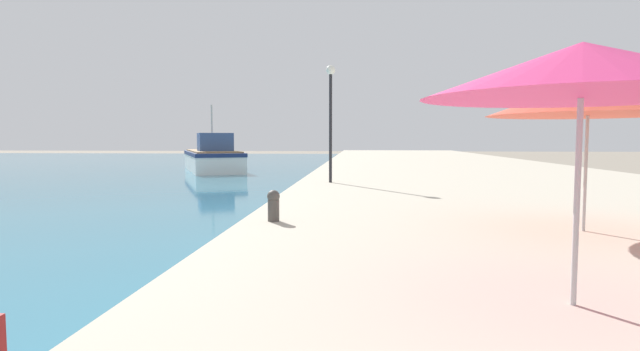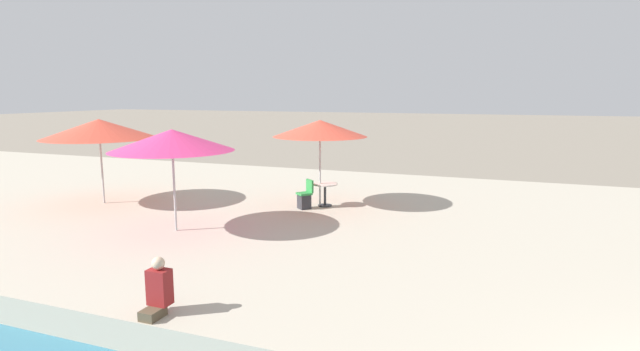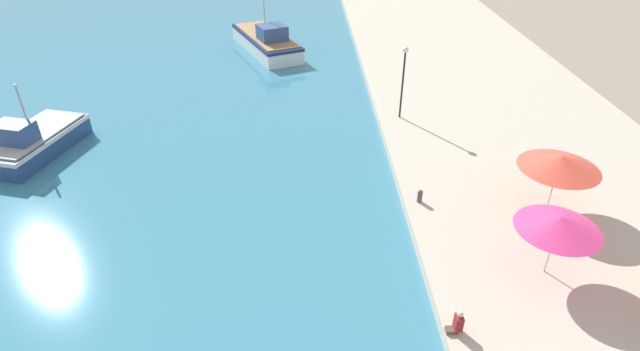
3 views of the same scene
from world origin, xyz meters
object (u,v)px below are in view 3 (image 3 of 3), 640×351
object	(u,v)px
cafe_umbrella_white	(559,223)
mooring_bollard	(420,196)
fishing_boat_mid	(267,41)
cafe_umbrella_striped	(560,162)
person_at_quay	(457,323)
lamppost	(404,71)
fishing_boat_near	(33,141)

from	to	relation	value
cafe_umbrella_white	mooring_bollard	bearing A→B (deg)	129.04
cafe_umbrella_white	fishing_boat_mid	bearing A→B (deg)	113.30
fishing_boat_mid	mooring_bollard	distance (m)	26.06
mooring_bollard	cafe_umbrella_white	bearing A→B (deg)	-50.96
cafe_umbrella_striped	mooring_bollard	world-z (taller)	cafe_umbrella_striped
cafe_umbrella_striped	mooring_bollard	size ratio (longest dim) A/B	5.49
fishing_boat_mid	cafe_umbrella_striped	size ratio (longest dim) A/B	2.86
cafe_umbrella_striped	person_at_quay	size ratio (longest dim) A/B	3.71
person_at_quay	lamppost	bearing A→B (deg)	86.86
fishing_boat_near	lamppost	world-z (taller)	lamppost
person_at_quay	fishing_boat_near	bearing A→B (deg)	145.68
cafe_umbrella_striped	person_at_quay	distance (m)	9.75
person_at_quay	lamppost	world-z (taller)	lamppost
cafe_umbrella_striped	mooring_bollard	bearing A→B (deg)	174.00
cafe_umbrella_striped	lamppost	distance (m)	11.32
mooring_bollard	fishing_boat_near	bearing A→B (deg)	163.29
cafe_umbrella_white	person_at_quay	size ratio (longest dim) A/B	3.29
fishing_boat_mid	cafe_umbrella_striped	xyz separation A→B (m)	(14.65, -25.19, 2.08)
cafe_umbrella_white	person_at_quay	distance (m)	5.55
fishing_boat_near	mooring_bollard	bearing A→B (deg)	-1.81
cafe_umbrella_striped	fishing_boat_mid	bearing A→B (deg)	120.17
cafe_umbrella_white	fishing_boat_near	bearing A→B (deg)	155.80
fishing_boat_mid	mooring_bollard	bearing A→B (deg)	-94.10
cafe_umbrella_striped	person_at_quay	bearing A→B (deg)	-131.04
fishing_boat_mid	cafe_umbrella_striped	world-z (taller)	fishing_boat_mid
fishing_boat_near	cafe_umbrella_white	xyz separation A→B (m)	(25.00, -11.23, 2.11)
fishing_boat_mid	lamppost	bearing A→B (deg)	-82.11
mooring_bollard	cafe_umbrella_striped	bearing A→B (deg)	-6.00
fishing_boat_near	fishing_boat_mid	distance (m)	22.02
mooring_bollard	lamppost	size ratio (longest dim) A/B	0.14
person_at_quay	mooring_bollard	xyz separation A→B (m)	(0.32, 7.81, -0.08)
person_at_quay	mooring_bollard	distance (m)	7.82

